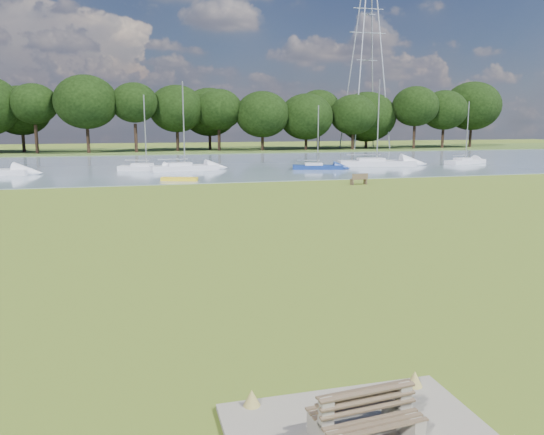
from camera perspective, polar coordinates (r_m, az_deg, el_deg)
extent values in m
plane|color=olive|center=(21.76, -5.60, -3.02)|extent=(220.00, 220.00, 0.00)
cube|color=slate|center=(63.21, -11.78, 5.53)|extent=(220.00, 40.00, 0.10)
cube|color=#4C6626|center=(93.11, -12.81, 6.94)|extent=(220.00, 20.00, 0.40)
cube|color=gray|center=(8.72, 5.78, -22.26)|extent=(0.29, 0.97, 0.40)
cube|color=gray|center=(8.53, 5.82, -20.19)|extent=(0.21, 0.18, 0.50)
cube|color=gray|center=(9.31, 13.88, -20.21)|extent=(0.29, 0.97, 0.40)
cube|color=gray|center=(9.14, 13.98, -18.24)|extent=(0.21, 0.18, 0.50)
cube|color=brown|center=(8.67, 11.09, -20.98)|extent=(1.67, 0.51, 0.04)
cube|color=brown|center=(8.70, 10.35, -18.75)|extent=(1.64, 0.27, 0.40)
cube|color=brown|center=(9.11, 9.04, -19.24)|extent=(1.67, 0.51, 0.04)
cube|color=brown|center=(8.81, 9.84, -18.34)|extent=(1.64, 0.27, 0.40)
cube|color=brown|center=(42.90, 8.58, 3.78)|extent=(0.14, 0.44, 0.45)
cube|color=brown|center=(43.57, 10.00, 3.84)|extent=(0.14, 0.44, 0.45)
cube|color=brown|center=(43.21, 9.31, 4.10)|extent=(1.51, 0.65, 0.05)
cube|color=brown|center=(43.02, 9.45, 4.39)|extent=(1.45, 0.26, 0.44)
cube|color=yellow|center=(45.64, -9.94, 4.10)|extent=(3.13, 1.65, 0.31)
cylinder|color=#A2A8B1|center=(97.59, 9.49, 16.54)|extent=(0.24, 0.24, 31.37)
cylinder|color=#A2A8B1|center=(99.52, 11.99, 16.33)|extent=(0.24, 0.24, 31.37)
cylinder|color=#A2A8B1|center=(101.76, 8.39, 16.30)|extent=(0.24, 0.24, 31.37)
cylinder|color=#A2A8B1|center=(103.61, 10.81, 16.12)|extent=(0.24, 0.24, 31.37)
cube|color=#A2A8B1|center=(101.21, 10.26, 18.97)|extent=(6.86, 0.15, 0.15)
cube|color=#A2A8B1|center=(101.92, 10.34, 21.24)|extent=(5.68, 0.15, 0.15)
cylinder|color=black|center=(89.86, -23.12, 7.83)|extent=(0.55, 0.55, 4.50)
ellipsoid|color=black|center=(89.87, -23.37, 11.33)|extent=(8.77, 8.77, 7.46)
cylinder|color=black|center=(89.15, -18.60, 7.80)|extent=(0.55, 0.55, 3.55)
ellipsoid|color=black|center=(89.11, -18.77, 10.59)|extent=(9.87, 9.87, 8.39)
cylinder|color=black|center=(88.98, -14.07, 8.12)|extent=(0.55, 0.55, 3.87)
ellipsoid|color=black|center=(88.95, -14.20, 11.17)|extent=(7.68, 7.68, 6.53)
cylinder|color=black|center=(89.35, -9.54, 8.39)|extent=(0.55, 0.55, 4.19)
ellipsoid|color=black|center=(89.34, -9.63, 11.67)|extent=(8.77, 8.77, 7.46)
cylinder|color=black|center=(90.27, -5.06, 8.61)|extent=(0.55, 0.55, 4.50)
ellipsoid|color=black|center=(90.28, -5.12, 12.10)|extent=(9.87, 9.87, 8.39)
cylinder|color=black|center=(91.73, -0.70, 8.38)|extent=(0.55, 0.55, 3.55)
ellipsoid|color=black|center=(91.69, -0.70, 11.09)|extent=(7.68, 7.68, 6.53)
cylinder|color=black|center=(93.68, 3.50, 8.50)|extent=(0.55, 0.55, 3.87)
ellipsoid|color=black|center=(93.65, 3.54, 11.39)|extent=(8.77, 8.77, 7.46)
cylinder|color=black|center=(96.10, 7.52, 8.57)|extent=(0.55, 0.55, 4.19)
ellipsoid|color=black|center=(96.09, 7.59, 11.62)|extent=(9.87, 9.87, 8.39)
cylinder|color=black|center=(98.95, 11.32, 8.60)|extent=(0.55, 0.55, 4.50)
ellipsoid|color=black|center=(98.96, 11.43, 11.78)|extent=(7.68, 7.68, 6.53)
cylinder|color=black|center=(102.22, 14.87, 8.24)|extent=(0.55, 0.55, 3.55)
ellipsoid|color=black|center=(102.19, 14.99, 10.67)|extent=(8.77, 8.77, 7.46)
cylinder|color=black|center=(105.84, 18.21, 8.21)|extent=(0.55, 0.55, 3.87)
ellipsoid|color=black|center=(105.82, 18.35, 10.77)|extent=(9.87, 9.87, 8.39)
cylinder|color=black|center=(109.79, 21.31, 8.16)|extent=(0.55, 0.55, 4.19)
ellipsoid|color=black|center=(109.78, 21.49, 10.83)|extent=(7.68, 7.68, 6.53)
cube|color=navy|center=(56.28, 4.93, 5.50)|extent=(5.44, 2.74, 0.60)
cube|color=silver|center=(56.21, 4.51, 5.87)|extent=(2.07, 1.58, 0.39)
cylinder|color=#A5A8AD|center=(56.11, 4.98, 8.78)|extent=(0.10, 0.10, 6.18)
cube|color=silver|center=(61.96, 11.20, 5.87)|extent=(8.88, 4.35, 0.79)
cube|color=silver|center=(61.78, 10.59, 6.32)|extent=(3.36, 2.54, 0.51)
cylinder|color=#A5A8AD|center=(61.79, 11.36, 10.20)|extent=(0.13, 0.13, 9.04)
cube|color=silver|center=(67.58, 20.08, 5.73)|extent=(6.02, 3.45, 0.65)
cube|color=silver|center=(67.18, 19.87, 6.06)|extent=(2.34, 1.88, 0.42)
cylinder|color=#A5A8AD|center=(67.43, 20.27, 8.73)|extent=(0.11, 0.11, 6.80)
cube|color=silver|center=(55.26, -9.36, 5.40)|extent=(6.95, 2.70, 0.75)
cube|color=silver|center=(55.11, -9.92, 5.85)|extent=(2.53, 1.76, 0.49)
cylinder|color=#A5A8AD|center=(55.07, -9.49, 9.91)|extent=(0.13, 0.13, 8.37)
cube|color=silver|center=(55.88, -13.33, 5.27)|extent=(5.88, 3.66, 0.68)
cube|color=silver|center=(56.01, -13.79, 5.69)|extent=(2.32, 1.92, 0.44)
cylinder|color=#A5A8AD|center=(55.70, -13.49, 9.06)|extent=(0.12, 0.12, 7.10)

